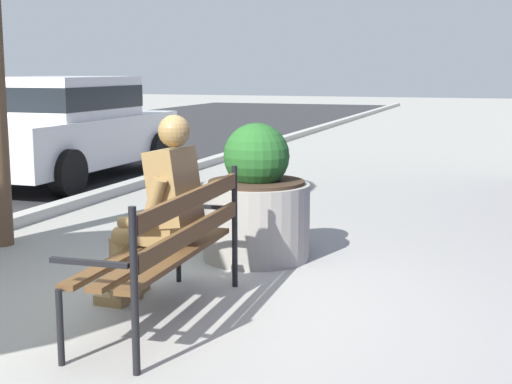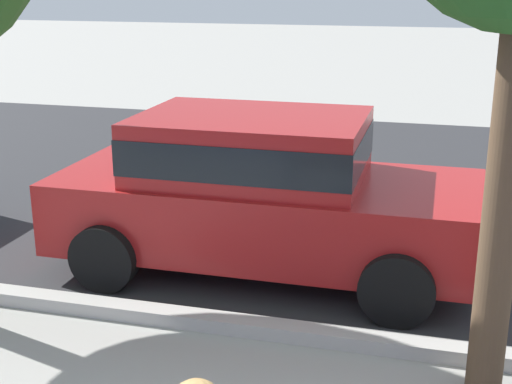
{
  "view_description": "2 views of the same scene",
  "coord_description": "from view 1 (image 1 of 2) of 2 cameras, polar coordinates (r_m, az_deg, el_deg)",
  "views": [
    {
      "loc": [
        -4.56,
        -2.1,
        1.68
      ],
      "look_at": [
        1.54,
        0.0,
        0.6
      ],
      "focal_mm": 52.03,
      "sensor_mm": 36.0,
      "label": 1
    },
    {
      "loc": [
        0.8,
        -2.1,
        2.82
      ],
      "look_at": [
        -0.89,
        4.22,
        0.8
      ],
      "focal_mm": 49.35,
      "sensor_mm": 36.0,
      "label": 2
    }
  ],
  "objects": [
    {
      "name": "ground_plane",
      "position": [
        5.29,
        -5.48,
        -9.04
      ],
      "size": [
        80.0,
        80.0,
        0.0
      ],
      "primitive_type": "plane",
      "color": "#9E9B93"
    },
    {
      "name": "park_bench",
      "position": [
        4.94,
        -6.61,
        -3.85
      ],
      "size": [
        1.82,
        0.61,
        0.95
      ],
      "color": "brown",
      "rests_on": "ground"
    },
    {
      "name": "bronze_statue_seated",
      "position": [
        5.22,
        -7.57,
        -1.76
      ],
      "size": [
        0.68,
        0.77,
        1.37
      ],
      "color": "olive",
      "rests_on": "ground"
    },
    {
      "name": "concrete_planter",
      "position": [
        6.57,
        0.0,
        -0.99
      ],
      "size": [
        0.95,
        0.95,
        1.21
      ],
      "color": "gray",
      "rests_on": "ground"
    },
    {
      "name": "parked_car_white",
      "position": [
        11.5,
        -14.44,
        5.0
      ],
      "size": [
        4.1,
        1.92,
        1.56
      ],
      "color": "silver",
      "rests_on": "ground"
    }
  ]
}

